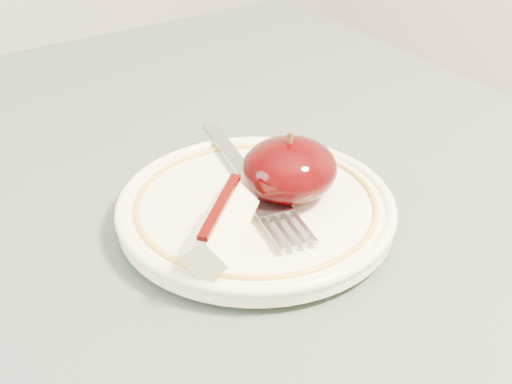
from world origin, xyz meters
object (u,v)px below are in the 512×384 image
apple_half (289,169)px  table (133,368)px  fork (251,181)px  plate (256,208)px

apple_half → table: bearing=178.7°
apple_half → fork: apple_half is taller
fork → plate: bearing=168.1°
plate → apple_half: bearing=-7.7°
table → fork: size_ratio=4.72×
plate → fork: (0.01, 0.02, 0.01)m
apple_half → fork: size_ratio=0.38×
table → apple_half: bearing=-1.3°
table → plate: plate is taller
table → apple_half: (0.14, -0.00, 0.13)m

